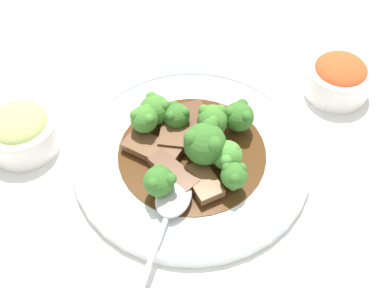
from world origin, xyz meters
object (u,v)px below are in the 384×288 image
(side_bowl_appetizer, at_px, (21,130))
(side_bowl_kimchi, at_px, (339,77))
(broccoli_floret_4, at_px, (239,116))
(broccoli_floret_5, at_px, (155,109))
(beef_strip_2, at_px, (203,182))
(broccoli_floret_7, at_px, (205,143))
(beef_strip_0, at_px, (152,149))
(broccoli_floret_8, at_px, (161,182))
(main_plate, at_px, (192,155))
(broccoli_floret_0, at_px, (234,175))
(broccoli_floret_6, at_px, (212,119))
(serving_spoon, at_px, (169,210))
(broccoli_floret_1, at_px, (144,119))
(beef_strip_3, at_px, (194,117))
(beef_strip_1, at_px, (186,140))
(broccoli_floret_2, at_px, (177,116))
(broccoli_floret_3, at_px, (225,157))
(beef_strip_4, at_px, (171,171))

(side_bowl_appetizer, bearing_deg, side_bowl_kimchi, -136.19)
(broccoli_floret_4, height_order, side_bowl_kimchi, broccoli_floret_4)
(broccoli_floret_5, bearing_deg, beef_strip_2, 151.97)
(broccoli_floret_7, distance_m, side_bowl_appetizer, 0.25)
(beef_strip_0, distance_m, broccoli_floret_8, 0.07)
(main_plate, bearing_deg, broccoli_floret_5, -15.25)
(broccoli_floret_8, relative_size, side_bowl_appetizer, 0.46)
(side_bowl_appetizer, bearing_deg, broccoli_floret_0, -165.90)
(broccoli_floret_5, height_order, broccoli_floret_6, broccoli_floret_6)
(broccoli_floret_6, height_order, serving_spoon, broccoli_floret_6)
(broccoli_floret_6, bearing_deg, broccoli_floret_7, 108.19)
(broccoli_floret_0, height_order, broccoli_floret_1, broccoli_floret_1)
(beef_strip_0, height_order, broccoli_floret_7, broccoli_floret_7)
(beef_strip_2, relative_size, broccoli_floret_4, 1.48)
(beef_strip_2, bearing_deg, beef_strip_3, -53.03)
(serving_spoon, bearing_deg, broccoli_floret_8, -39.81)
(beef_strip_1, distance_m, side_bowl_appetizer, 0.22)
(beef_strip_1, bearing_deg, serving_spoon, 110.39)
(broccoli_floret_1, relative_size, broccoli_floret_7, 0.79)
(beef_strip_2, relative_size, broccoli_floret_0, 1.57)
(beef_strip_2, bearing_deg, beef_strip_0, -7.51)
(broccoli_floret_7, bearing_deg, broccoli_floret_2, -26.51)
(broccoli_floret_7, bearing_deg, broccoli_floret_1, 1.12)
(main_plate, distance_m, broccoli_floret_6, 0.06)
(broccoli_floret_0, distance_m, broccoli_floret_1, 0.14)
(beef_strip_2, relative_size, broccoli_floret_7, 1.05)
(beef_strip_3, height_order, broccoli_floret_0, broccoli_floret_0)
(broccoli_floret_7, height_order, side_bowl_appetizer, broccoli_floret_7)
(side_bowl_kimchi, bearing_deg, broccoli_floret_2, 51.37)
(serving_spoon, bearing_deg, side_bowl_appetizer, -0.22)
(beef_strip_0, distance_m, side_bowl_kimchi, 0.30)
(broccoli_floret_0, bearing_deg, side_bowl_appetizer, 14.10)
(serving_spoon, bearing_deg, beef_strip_3, -70.46)
(beef_strip_0, bearing_deg, main_plate, -148.21)
(side_bowl_appetizer, bearing_deg, broccoli_floret_3, -161.16)
(broccoli_floret_6, bearing_deg, side_bowl_kimchi, -121.65)
(broccoli_floret_7, bearing_deg, broccoli_floret_8, 75.62)
(side_bowl_kimchi, bearing_deg, beef_strip_0, 56.87)
(beef_strip_3, distance_m, broccoli_floret_1, 0.07)
(beef_strip_2, distance_m, broccoli_floret_1, 0.12)
(beef_strip_3, height_order, broccoli_floret_2, broccoli_floret_2)
(broccoli_floret_6, distance_m, broccoli_floret_8, 0.12)
(beef_strip_3, bearing_deg, beef_strip_4, 103.17)
(beef_strip_0, relative_size, beef_strip_3, 1.22)
(beef_strip_0, xyz_separation_m, broccoli_floret_6, (-0.05, -0.07, 0.02))
(broccoli_floret_4, relative_size, broccoli_floret_5, 0.99)
(beef_strip_3, bearing_deg, broccoli_floret_6, 169.10)
(broccoli_floret_3, relative_size, broccoli_floret_8, 0.98)
(beef_strip_4, height_order, broccoli_floret_1, broccoli_floret_1)
(broccoli_floret_2, height_order, serving_spoon, broccoli_floret_2)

